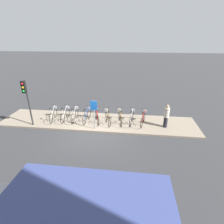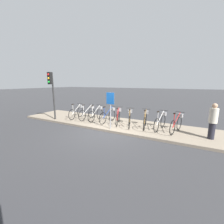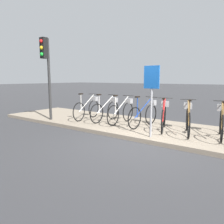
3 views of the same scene
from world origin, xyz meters
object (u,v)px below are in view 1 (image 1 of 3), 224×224
at_px(parked_bicycle_6, 120,117).
at_px(parked_bicycle_7, 132,117).
at_px(parked_bicycle_0, 53,114).
at_px(sign_post, 94,110).
at_px(parked_bicycle_4, 97,116).
at_px(parked_bicycle_2, 75,114).
at_px(pedestrian, 166,116).
at_px(parked_bicycle_1, 65,114).
at_px(parked_bicycle_8, 143,118).
at_px(traffic_light, 26,94).
at_px(parked_bicycle_3, 87,115).
at_px(parked_bicycle_5, 107,117).

height_order(parked_bicycle_6, parked_bicycle_7, same).
bearing_deg(parked_bicycle_0, sign_post, -17.71).
bearing_deg(parked_bicycle_4, parked_bicycle_2, 177.81).
bearing_deg(pedestrian, parked_bicycle_1, 177.42).
relative_size(parked_bicycle_8, traffic_light, 0.54).
distance_m(parked_bicycle_7, pedestrian, 2.28).
relative_size(parked_bicycle_8, pedestrian, 1.06).
xyz_separation_m(parked_bicycle_0, sign_post, (3.22, -1.03, 0.87)).
xyz_separation_m(parked_bicycle_3, parked_bicycle_5, (1.47, -0.13, 0.00)).
bearing_deg(sign_post, parked_bicycle_8, 18.99).
distance_m(parked_bicycle_0, traffic_light, 2.34).
bearing_deg(parked_bicycle_8, parked_bicycle_4, -179.54).
relative_size(parked_bicycle_0, parked_bicycle_3, 1.00).
relative_size(parked_bicycle_3, pedestrian, 1.07).
height_order(parked_bicycle_2, parked_bicycle_7, same).
bearing_deg(parked_bicycle_3, parked_bicycle_6, -0.43).
xyz_separation_m(parked_bicycle_2, parked_bicycle_5, (2.36, -0.14, 0.00)).
xyz_separation_m(pedestrian, sign_post, (-4.60, -0.82, 0.50)).
xyz_separation_m(parked_bicycle_0, parked_bicycle_3, (2.45, 0.10, 0.00)).
distance_m(parked_bicycle_6, traffic_light, 6.24).
distance_m(parked_bicycle_2, parked_bicycle_4, 1.60).
xyz_separation_m(parked_bicycle_0, parked_bicycle_5, (3.92, -0.04, 0.00)).
distance_m(parked_bicycle_7, traffic_light, 7.01).
distance_m(parked_bicycle_0, parked_bicycle_5, 3.92).
bearing_deg(parked_bicycle_3, sign_post, -55.83).
bearing_deg(parked_bicycle_2, parked_bicycle_8, -0.42).
bearing_deg(pedestrian, traffic_light, -174.40).
height_order(parked_bicycle_1, traffic_light, traffic_light).
xyz_separation_m(parked_bicycle_6, pedestrian, (3.03, -0.29, 0.37)).
relative_size(parked_bicycle_7, parked_bicycle_8, 1.01).
bearing_deg(parked_bicycle_8, parked_bicycle_7, 176.15).
distance_m(parked_bicycle_5, pedestrian, 3.91).
relative_size(parked_bicycle_4, parked_bicycle_8, 0.97).
relative_size(parked_bicycle_0, traffic_light, 0.55).
relative_size(parked_bicycle_7, sign_post, 0.87).
distance_m(parked_bicycle_0, parked_bicycle_3, 2.46).
relative_size(parked_bicycle_0, parked_bicycle_6, 1.01).
xyz_separation_m(parked_bicycle_2, parked_bicycle_6, (3.23, -0.02, 0.00)).
distance_m(parked_bicycle_0, parked_bicycle_8, 6.38).
xyz_separation_m(parked_bicycle_3, traffic_light, (-3.54, -1.18, 1.77)).
bearing_deg(traffic_light, pedestrian, 5.60).
xyz_separation_m(parked_bicycle_0, pedestrian, (7.81, -0.21, 0.37)).
height_order(parked_bicycle_1, parked_bicycle_2, same).
xyz_separation_m(parked_bicycle_0, parked_bicycle_2, (1.56, 0.10, 0.00)).
bearing_deg(parked_bicycle_2, pedestrian, -2.81).
height_order(parked_bicycle_0, parked_bicycle_7, same).
bearing_deg(parked_bicycle_5, parked_bicycle_3, 174.78).
height_order(parked_bicycle_4, parked_bicycle_6, same).
relative_size(parked_bicycle_0, parked_bicycle_2, 1.00).
xyz_separation_m(parked_bicycle_3, sign_post, (0.76, -1.12, 0.87)).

